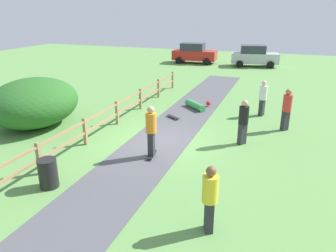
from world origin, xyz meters
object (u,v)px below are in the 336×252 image
Objects in this scene: bystander_red at (287,108)px; parked_car_red at (194,53)px; bush_large at (34,102)px; bystander_white at (263,97)px; trash_bin at (48,173)px; parked_car_silver at (254,56)px; bystander_black at (243,120)px; bystander_yellow at (210,196)px; skateboard_loose at (173,117)px; skater_fallen at (196,105)px; skater_riding at (151,129)px.

bystander_red is 18.84m from parked_car_red.
bush_large is at bearing -163.16° from bystander_red.
bush_large is 11.17m from bystander_red.
bystander_white is at bearing -62.52° from parked_car_red.
trash_bin is 24.38m from parked_car_silver.
bystander_red is 1.04× the size of bystander_black.
bystander_white is at bearing 60.10° from trash_bin.
bystander_yellow is at bearing -101.05° from bystander_red.
bystander_red is at bearing 49.18° from trash_bin.
parked_car_red is 5.72m from parked_car_silver.
bush_large is 1.01× the size of parked_car_red.
skateboard_loose is at bearing -177.62° from bystander_red.
bystander_white is 1.03× the size of bystander_yellow.
bush_large is 4.79× the size of trash_bin.
bystander_black is 0.41× the size of parked_car_silver.
bush_large is at bearing -151.47° from skateboard_loose.
skater_fallen is at bearing 77.98° from trash_bin.
skater_riding is 1.07× the size of bystander_white.
bush_large is 10.80m from bystander_white.
bystander_white is at bearing -82.33° from parked_car_silver.
skater_riding reaches higher than skater_fallen.
trash_bin is 9.50m from skater_fallen.
trash_bin reaches higher than skater_fallen.
parked_car_red is (-7.32, 18.84, -0.04)m from bystander_black.
parked_car_red is (-3.73, 16.84, 0.87)m from skateboard_loose.
bystander_black is (9.15, 1.03, -0.09)m from bush_large.
bystander_yellow is (9.16, -4.61, -0.14)m from bush_large.
parked_car_silver is (5.72, -0.01, 0.00)m from parked_car_red.
skateboard_loose is 5.22m from bystander_red.
bystander_white is 0.41× the size of parked_car_red.
bush_large is 19.95m from parked_car_red.
skater_riding is at bearing -11.78° from bush_large.
bystander_red is at bearing 16.84° from bush_large.
trash_bin is 1.15× the size of skateboard_loose.
skater_riding is 1.05× the size of bystander_black.
bystander_red is (5.13, 0.21, 0.95)m from skateboard_loose.
skater_fallen is 5.03m from bystander_black.
skater_riding is 4.39m from bystander_yellow.
parked_car_red is (-4.43, 21.17, -0.12)m from skater_riding.
bystander_yellow is at bearing -64.79° from skateboard_loose.
skater_fallen is 0.33× the size of parked_car_red.
skateboard_loose is (5.56, 3.02, -0.99)m from bush_large.
bystander_red is at bearing 55.10° from bystander_black.
bystander_white is 0.95× the size of bystander_red.
skater_riding reaches higher than bystander_white.
parked_car_red reaches higher than skater_riding.
bystander_yellow reaches higher than skateboard_loose.
skater_fallen is 0.78× the size of bystander_black.
bystander_yellow is 0.40× the size of parked_car_red.
bystander_white is at bearing 84.29° from bystander_black.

